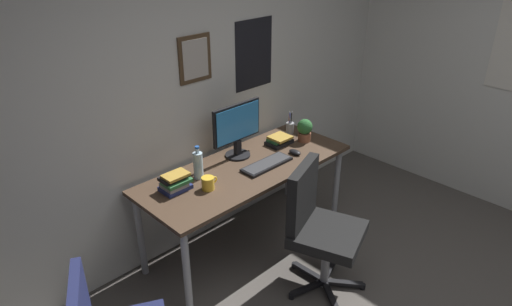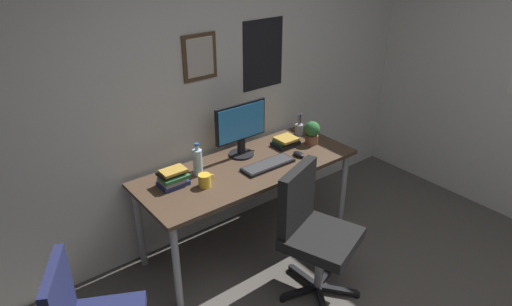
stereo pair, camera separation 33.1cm
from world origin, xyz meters
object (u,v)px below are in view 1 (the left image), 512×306
(monitor, at_px, (237,128))
(potted_plant, at_px, (305,129))
(book_stack_right, at_px, (279,140))
(book_stack_left, at_px, (175,182))
(computer_mouse, at_px, (295,152))
(coffee_mug_near, at_px, (208,183))
(keyboard, at_px, (267,164))
(water_bottle, at_px, (198,165))
(office_chair, at_px, (318,223))
(pen_cup, at_px, (290,127))

(monitor, height_order, potted_plant, monitor)
(potted_plant, relative_size, book_stack_right, 0.90)
(book_stack_left, bearing_deg, computer_mouse, -12.12)
(computer_mouse, xyz_separation_m, coffee_mug_near, (-0.84, 0.07, 0.03))
(keyboard, relative_size, potted_plant, 2.21)
(water_bottle, bearing_deg, book_stack_left, -173.51)
(office_chair, bearing_deg, coffee_mug_near, 125.48)
(computer_mouse, relative_size, coffee_mug_near, 0.86)
(book_stack_left, bearing_deg, keyboard, -15.42)
(water_bottle, bearing_deg, coffee_mug_near, -106.63)
(monitor, relative_size, coffee_mug_near, 3.62)
(monitor, xyz_separation_m, water_bottle, (-0.44, -0.06, -0.13))
(monitor, height_order, water_bottle, monitor)
(computer_mouse, distance_m, coffee_mug_near, 0.84)
(office_chair, distance_m, book_stack_left, 1.02)
(computer_mouse, height_order, coffee_mug_near, coffee_mug_near)
(monitor, distance_m, potted_plant, 0.64)
(coffee_mug_near, xyz_separation_m, book_stack_left, (-0.17, 0.15, 0.01))
(monitor, bearing_deg, coffee_mug_near, -154.27)
(book_stack_left, bearing_deg, water_bottle, 6.49)
(water_bottle, relative_size, coffee_mug_near, 1.99)
(computer_mouse, distance_m, potted_plant, 0.29)
(computer_mouse, relative_size, book_stack_right, 0.51)
(monitor, height_order, book_stack_left, monitor)
(office_chair, height_order, coffee_mug_near, office_chair)
(computer_mouse, xyz_separation_m, water_bottle, (-0.78, 0.24, 0.09))
(pen_cup, bearing_deg, book_stack_right, -159.11)
(office_chair, height_order, computer_mouse, office_chair)
(office_chair, xyz_separation_m, computer_mouse, (0.39, 0.56, 0.21))
(coffee_mug_near, bearing_deg, pen_cup, 12.17)
(computer_mouse, bearing_deg, monitor, 138.67)
(water_bottle, relative_size, book_stack_left, 1.24)
(office_chair, xyz_separation_m, potted_plant, (0.64, 0.67, 0.30))
(office_chair, xyz_separation_m, book_stack_right, (0.44, 0.78, 0.23))
(potted_plant, distance_m, book_stack_right, 0.24)
(office_chair, distance_m, potted_plant, 0.97)
(monitor, bearing_deg, keyboard, -80.89)
(keyboard, xyz_separation_m, water_bottle, (-0.48, 0.22, 0.09))
(office_chair, distance_m, keyboard, 0.62)
(potted_plant, distance_m, book_stack_left, 1.26)
(keyboard, relative_size, pen_cup, 2.15)
(office_chair, bearing_deg, potted_plant, 46.52)
(pen_cup, relative_size, book_stack_right, 0.92)
(computer_mouse, height_order, book_stack_left, book_stack_left)
(keyboard, bearing_deg, potted_plant, 9.52)
(potted_plant, bearing_deg, computer_mouse, -155.51)
(pen_cup, bearing_deg, coffee_mug_near, -167.83)
(keyboard, distance_m, water_bottle, 0.54)
(office_chair, relative_size, book_stack_left, 4.68)
(keyboard, height_order, potted_plant, potted_plant)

